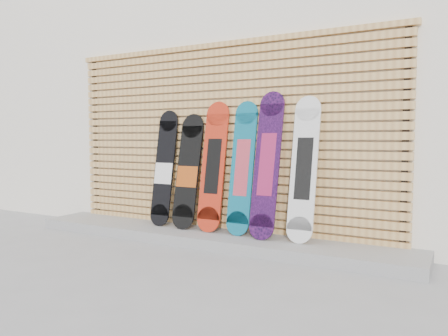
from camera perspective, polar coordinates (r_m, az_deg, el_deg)
The scene contains 10 objects.
ground at distance 4.40m, azimuth -4.99°, elevation -11.72°, with size 80.00×80.00×0.00m, color gray.
building at distance 7.29m, azimuth 14.03°, elevation 8.66°, with size 12.00×5.00×3.60m, color white.
concrete_step at distance 5.02m, azimuth -2.07°, elevation -9.03°, with size 4.60×0.70×0.12m, color gray.
slat_wall at distance 5.14m, azimuth -0.44°, elevation 4.19°, with size 4.26×0.08×2.29m.
snowboard_0 at distance 5.39m, azimuth -7.81°, elevation -0.06°, with size 0.27×0.28×1.41m.
snowboard_1 at distance 5.18m, azimuth -4.74°, elevation -0.49°, with size 0.30×0.31×1.36m.
snowboard_2 at distance 5.00m, azimuth -1.41°, elevation 0.24°, with size 0.29×0.30×1.49m.
snowboard_3 at distance 4.83m, azimuth 2.40°, elevation 0.06°, with size 0.27×0.29×1.48m.
snowboard_4 at distance 4.67m, azimuth 5.65°, elevation 0.48°, with size 0.28×0.36×1.57m.
snowboard_5 at distance 4.55m, azimuth 10.40°, elevation -0.07°, with size 0.27×0.31×1.51m.
Camera 1 is at (2.35, -3.52, 1.18)m, focal length 35.00 mm.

